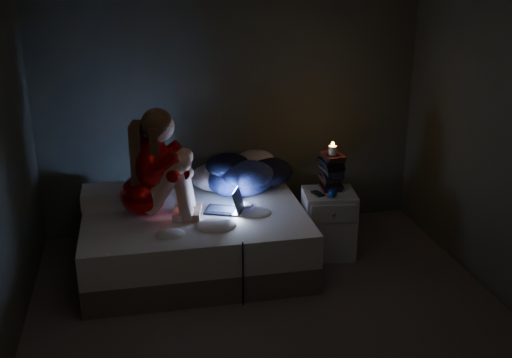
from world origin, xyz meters
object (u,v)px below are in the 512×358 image
object	(u,v)px
nightstand	(328,223)
phone	(319,194)
laptop	(223,200)
bed	(195,239)
candle	(333,151)
woman	(141,164)

from	to	relation	value
nightstand	phone	world-z (taller)	phone
nightstand	phone	bearing A→B (deg)	-151.86
laptop	phone	world-z (taller)	laptop
bed	candle	xyz separation A→B (m)	(1.23, 0.08, 0.69)
bed	nightstand	xyz separation A→B (m)	(1.19, -0.01, 0.04)
nightstand	candle	size ratio (longest dim) A/B	7.43
phone	woman	bearing A→B (deg)	156.00
candle	phone	world-z (taller)	candle
bed	nightstand	size ratio (longest dim) A/B	3.11
laptop	phone	bearing A→B (deg)	21.83
bed	woman	xyz separation A→B (m)	(-0.41, -0.03, 0.72)
woman	laptop	world-z (taller)	woman
laptop	phone	xyz separation A→B (m)	(0.84, -0.01, -0.02)
bed	phone	size ratio (longest dim) A/B	13.20
candle	phone	bearing A→B (deg)	-139.29
laptop	candle	xyz separation A→B (m)	(0.99, 0.12, 0.33)
laptop	nightstand	xyz separation A→B (m)	(0.95, 0.03, -0.32)
nightstand	phone	size ratio (longest dim) A/B	4.24
woman	candle	size ratio (longest dim) A/B	11.54
woman	nightstand	world-z (taller)	woman
nightstand	phone	distance (m)	0.33
candle	laptop	bearing A→B (deg)	-172.85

